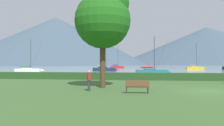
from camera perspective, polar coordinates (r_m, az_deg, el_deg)
ground_plane at (r=18.55m, az=24.77°, el=-6.93°), size 1000.00×1000.00×0.00m
harbor_water at (r=154.72m, az=9.70°, el=-0.96°), size 320.00×246.00×0.00m
hedge_line at (r=29.17m, az=18.40°, el=-3.50°), size 80.00×1.20×0.97m
sailboat_slip_0 at (r=61.38m, az=-2.03°, el=-1.62°), size 7.41×2.56×10.82m
sailboat_slip_1 at (r=42.61m, az=10.73°, el=-2.32°), size 7.18×2.75×7.54m
sailboat_slip_2 at (r=56.32m, az=-21.41°, el=-1.78°), size 7.19×3.04×8.27m
sailboat_slip_3 at (r=103.45m, az=1.33°, el=-1.02°), size 7.42×2.58×10.82m
sailboat_slip_5 at (r=86.35m, az=21.45°, el=-1.20°), size 7.08×2.16×9.95m
park_bench_near_path at (r=15.81m, az=6.80°, el=-6.17°), size 1.76×0.55×0.95m
person_seated_viewer at (r=17.10m, az=-6.18°, el=-4.24°), size 0.36×0.57×1.65m
park_tree at (r=19.63m, az=-2.05°, el=12.19°), size 5.08×5.08×9.26m
distant_hill_west_ridge at (r=327.74m, az=-14.79°, el=5.69°), size 272.59×272.59×71.07m
distant_hill_central_peak at (r=425.16m, az=24.09°, el=4.21°), size 332.70×332.70×68.90m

